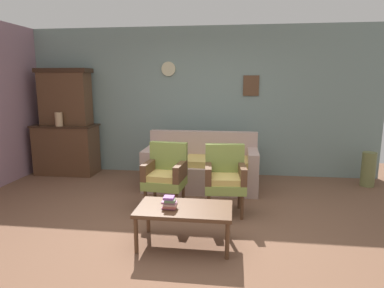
# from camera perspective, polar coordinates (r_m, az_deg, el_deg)

# --- Properties ---
(ground_plane) EXTENTS (7.68, 7.68, 0.00)m
(ground_plane) POSITION_cam_1_polar(r_m,az_deg,el_deg) (3.99, -2.46, -14.96)
(ground_plane) COLOR brown
(wall_back_with_decor) EXTENTS (6.40, 0.09, 2.70)m
(wall_back_with_decor) POSITION_cam_1_polar(r_m,az_deg,el_deg) (6.22, 1.60, 7.22)
(wall_back_with_decor) COLOR gray
(wall_back_with_decor) RESTS_ON ground
(side_cabinet) EXTENTS (1.16, 0.55, 0.93)m
(side_cabinet) POSITION_cam_1_polar(r_m,az_deg,el_deg) (6.70, -20.64, -0.85)
(side_cabinet) COLOR brown
(side_cabinet) RESTS_ON ground
(cabinet_upper_hutch) EXTENTS (0.99, 0.38, 1.03)m
(cabinet_upper_hutch) POSITION_cam_1_polar(r_m,az_deg,el_deg) (6.66, -20.88, 7.62)
(cabinet_upper_hutch) COLOR brown
(cabinet_upper_hutch) RESTS_ON side_cabinet
(vase_on_cabinet) EXTENTS (0.14, 0.14, 0.25)m
(vase_on_cabinet) POSITION_cam_1_polar(r_m,az_deg,el_deg) (6.48, -21.83, 3.96)
(vase_on_cabinet) COLOR tan
(vase_on_cabinet) RESTS_ON side_cabinet
(floral_couch) EXTENTS (1.82, 0.82, 0.90)m
(floral_couch) POSITION_cam_1_polar(r_m,az_deg,el_deg) (5.46, 1.60, -4.17)
(floral_couch) COLOR tan
(floral_couch) RESTS_ON ground
(armchair_near_couch_end) EXTENTS (0.57, 0.54, 0.90)m
(armchair_near_couch_end) POSITION_cam_1_polar(r_m,az_deg,el_deg) (4.55, -4.54, -5.00)
(armchair_near_couch_end) COLOR #849947
(armchair_near_couch_end) RESTS_ON ground
(armchair_by_doorway) EXTENTS (0.56, 0.53, 0.90)m
(armchair_by_doorway) POSITION_cam_1_polar(r_m,az_deg,el_deg) (4.43, 5.66, -5.47)
(armchair_by_doorway) COLOR #849947
(armchair_by_doorway) RESTS_ON ground
(coffee_table) EXTENTS (1.00, 0.56, 0.42)m
(coffee_table) POSITION_cam_1_polar(r_m,az_deg,el_deg) (3.59, -1.31, -11.44)
(coffee_table) COLOR brown
(coffee_table) RESTS_ON ground
(book_stack_on_table) EXTENTS (0.16, 0.11, 0.13)m
(book_stack_on_table) POSITION_cam_1_polar(r_m,az_deg,el_deg) (3.52, -3.86, -10.07)
(book_stack_on_table) COLOR #964072
(book_stack_on_table) RESTS_ON coffee_table
(floor_vase_by_wall) EXTENTS (0.22, 0.22, 0.57)m
(floor_vase_by_wall) POSITION_cam_1_polar(r_m,az_deg,el_deg) (6.28, 27.94, -3.84)
(floor_vase_by_wall) COLOR olive
(floor_vase_by_wall) RESTS_ON ground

